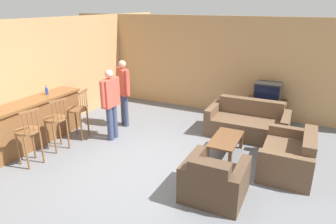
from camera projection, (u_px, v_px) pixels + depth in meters
name	position (u px, v px, depth m)	size (l,w,h in m)	color
ground_plane	(156.00, 170.00, 5.51)	(24.00, 24.00, 0.00)	slate
wall_back	(218.00, 65.00, 8.19)	(9.40, 0.08, 2.60)	tan
wall_left	(67.00, 71.00, 7.52)	(0.08, 8.68, 2.60)	tan
bar_counter	(33.00, 123.00, 6.40)	(0.55, 2.45, 0.98)	brown
bar_chair_near	(28.00, 135.00, 5.53)	(0.51, 0.51, 1.12)	brown
bar_chair_mid	(56.00, 122.00, 6.11)	(0.52, 0.52, 1.12)	brown
bar_chair_far	(78.00, 112.00, 6.67)	(0.51, 0.51, 1.12)	brown
couch_far	(247.00, 123.00, 6.92)	(1.80, 0.94, 0.79)	brown
armchair_near	(214.00, 181.00, 4.66)	(0.93, 0.89, 0.77)	#4C3828
loveseat_right	(290.00, 157.00, 5.42)	(0.87, 1.40, 0.76)	brown
coffee_table	(226.00, 141.00, 5.93)	(0.51, 1.03, 0.39)	brown
tv_unit	(265.00, 112.00, 7.59)	(0.96, 0.55, 0.61)	#513823
tv	(268.00, 92.00, 7.41)	(0.62, 0.46, 0.45)	black
bottle	(47.00, 90.00, 6.66)	(0.06, 0.06, 0.22)	#234293
person_by_window	(123.00, 90.00, 7.25)	(0.47, 0.38, 1.64)	#384260
person_by_counter	(111.00, 101.00, 6.52)	(0.20, 0.58, 1.58)	#384260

